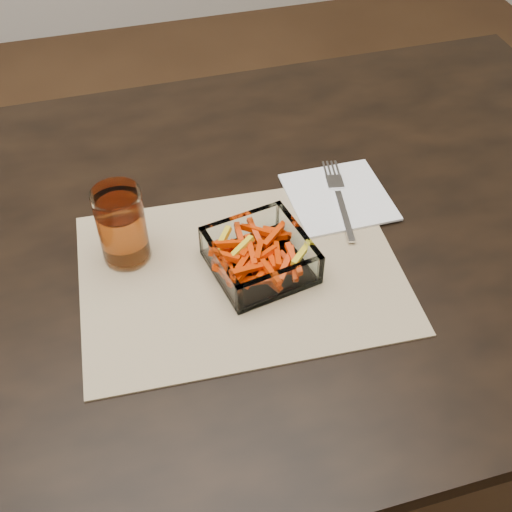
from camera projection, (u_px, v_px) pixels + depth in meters
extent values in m
plane|color=#331E0F|center=(205.00, 472.00, 1.49)|extent=(4.50, 4.50, 0.00)
cube|color=black|center=(177.00, 251.00, 0.96)|extent=(1.60, 0.90, 0.03)
cylinder|color=black|center=(443.00, 199.00, 1.62)|extent=(0.06, 0.06, 0.72)
cube|color=tan|center=(241.00, 272.00, 0.91)|extent=(0.47, 0.36, 0.00)
cube|color=white|center=(260.00, 266.00, 0.91)|extent=(0.15, 0.15, 0.01)
cube|color=white|center=(241.00, 228.00, 0.93)|extent=(0.13, 0.03, 0.05)
cube|color=white|center=(280.00, 285.00, 0.86)|extent=(0.13, 0.03, 0.05)
cube|color=white|center=(220.00, 269.00, 0.88)|extent=(0.03, 0.13, 0.05)
cube|color=white|center=(298.00, 242.00, 0.91)|extent=(0.03, 0.13, 0.05)
cylinder|color=white|center=(122.00, 226.00, 0.89)|extent=(0.07, 0.07, 0.12)
cylinder|color=#A84918|center=(123.00, 233.00, 0.90)|extent=(0.06, 0.06, 0.08)
cube|color=white|center=(338.00, 197.00, 1.02)|extent=(0.15, 0.15, 0.00)
cube|color=silver|center=(345.00, 216.00, 0.98)|extent=(0.03, 0.11, 0.00)
cube|color=silver|center=(335.00, 182.00, 1.04)|extent=(0.03, 0.04, 0.00)
cube|color=silver|center=(325.00, 169.00, 1.06)|extent=(0.01, 0.04, 0.00)
cube|color=silver|center=(329.00, 168.00, 1.06)|extent=(0.01, 0.04, 0.00)
cube|color=silver|center=(333.00, 168.00, 1.06)|extent=(0.01, 0.04, 0.00)
cube|color=silver|center=(337.00, 168.00, 1.06)|extent=(0.01, 0.04, 0.00)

